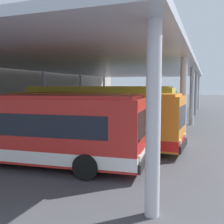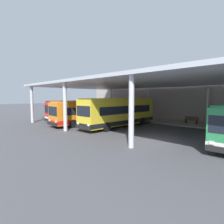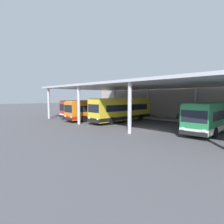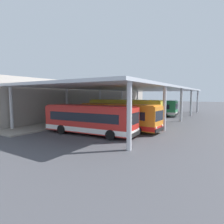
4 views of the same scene
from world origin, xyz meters
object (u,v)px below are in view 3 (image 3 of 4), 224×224
object	(u,v)px
bus_middle_bay	(122,110)
bench_waiting	(182,116)
bus_nearest_bay	(88,108)
bus_far_bay	(212,117)
trash_bin	(196,118)
bus_second_bay	(97,110)

from	to	relation	value
bus_middle_bay	bench_waiting	xyz separation A→B (m)	(5.72, 7.92, -1.18)
bus_nearest_bay	bus_middle_bay	bearing A→B (deg)	1.19
bus_far_bay	bench_waiting	xyz separation A→B (m)	(-6.85, 7.14, -0.99)
bus_middle_bay	trash_bin	distance (m)	11.13
bus_second_bay	trash_bin	bearing A→B (deg)	35.71
bench_waiting	bus_middle_bay	bearing A→B (deg)	-125.83
trash_bin	bus_second_bay	bearing A→B (deg)	-144.29
bus_second_bay	bus_middle_bay	distance (m)	4.64
bus_nearest_bay	trash_bin	world-z (taller)	bus_nearest_bay
bus_nearest_bay	bus_middle_bay	size ratio (longest dim) A/B	0.94
bus_second_bay	bus_middle_bay	bearing A→B (deg)	17.65
bus_far_bay	bus_second_bay	bearing A→B (deg)	-172.66
bus_middle_bay	trash_bin	world-z (taller)	bus_middle_bay
bus_second_bay	trash_bin	distance (m)	15.42
bus_second_bay	trash_bin	xyz separation A→B (m)	(12.49, 8.98, -0.98)
bus_second_bay	trash_bin	world-z (taller)	bus_second_bay
bench_waiting	trash_bin	xyz separation A→B (m)	(2.36, -0.35, 0.01)
bus_nearest_bay	bus_far_bay	world-z (taller)	same
bus_middle_bay	bus_second_bay	bearing A→B (deg)	-162.35
bus_second_bay	bus_far_bay	distance (m)	17.12
bus_far_bay	trash_bin	bearing A→B (deg)	123.46
bus_second_bay	bus_middle_bay	world-z (taller)	bus_middle_bay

